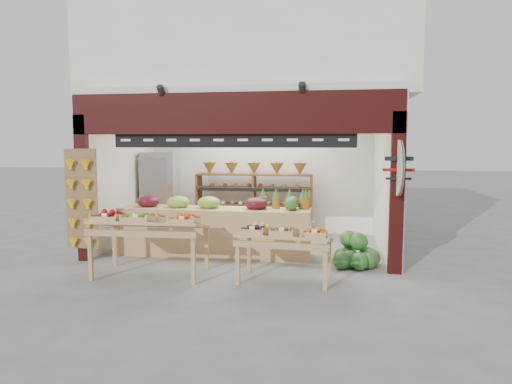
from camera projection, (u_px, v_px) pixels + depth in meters
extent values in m
plane|color=slate|center=(243.00, 252.00, 9.01)|extent=(60.00, 60.00, 0.00)
cube|color=silver|center=(260.00, 170.00, 11.10)|extent=(5.76, 0.18, 3.00)
cube|color=silver|center=(121.00, 173.00, 9.87)|extent=(0.18, 3.38, 3.00)
cube|color=silver|center=(387.00, 176.00, 9.02)|extent=(0.18, 3.38, 3.00)
cube|color=silver|center=(248.00, 98.00, 9.28)|extent=(5.76, 3.38, 0.12)
cube|color=silver|center=(256.00, 52.00, 10.24)|extent=(6.36, 4.60, 2.40)
cube|color=black|center=(231.00, 113.00, 7.70)|extent=(5.70, 0.14, 0.70)
cube|color=black|center=(83.00, 189.00, 8.26)|extent=(0.22, 0.14, 2.65)
cube|color=black|center=(397.00, 194.00, 7.42)|extent=(0.22, 0.14, 2.65)
cube|color=black|center=(232.00, 140.00, 7.78)|extent=(4.20, 0.05, 0.26)
cylinder|color=white|center=(238.00, 125.00, 7.80)|extent=(0.34, 0.05, 0.34)
cube|color=#916742|center=(82.00, 199.00, 8.19)|extent=(0.60, 0.04, 1.80)
cylinder|color=#B2E0C1|center=(399.00, 168.00, 7.29)|extent=(0.04, 0.90, 0.90)
cylinder|color=maroon|center=(399.00, 168.00, 7.26)|extent=(0.01, 0.92, 0.92)
cube|color=brown|center=(199.00, 204.00, 10.90)|extent=(0.05, 0.44, 1.42)
cube|color=brown|center=(254.00, 205.00, 10.70)|extent=(0.05, 0.44, 1.42)
cube|color=brown|center=(311.00, 206.00, 10.50)|extent=(0.05, 0.44, 1.42)
cube|color=brown|center=(254.00, 222.00, 10.74)|extent=(2.67, 0.44, 0.04)
cube|color=brown|center=(254.00, 205.00, 10.70)|extent=(2.67, 0.44, 0.04)
cube|color=brown|center=(254.00, 188.00, 10.66)|extent=(2.67, 0.44, 0.04)
cube|color=brown|center=(254.00, 175.00, 10.63)|extent=(2.67, 0.44, 0.04)
cone|color=olive|center=(210.00, 168.00, 10.77)|extent=(0.32, 0.32, 0.28)
cone|color=olive|center=(232.00, 168.00, 10.69)|extent=(0.32, 0.32, 0.28)
cone|color=olive|center=(254.00, 169.00, 10.61)|extent=(0.32, 0.32, 0.28)
cone|color=olive|center=(277.00, 169.00, 10.53)|extent=(0.32, 0.32, 0.28)
cone|color=olive|center=(300.00, 169.00, 10.45)|extent=(0.32, 0.32, 0.28)
cube|color=silver|center=(160.00, 193.00, 10.78)|extent=(0.88, 0.88, 1.94)
cube|color=beige|center=(139.00, 235.00, 9.88)|extent=(0.45, 0.39, 0.33)
cube|color=beige|center=(141.00, 222.00, 9.84)|extent=(0.41, 0.36, 0.27)
cube|color=#12451D|center=(165.00, 237.00, 9.85)|extent=(0.43, 0.36, 0.27)
cube|color=beige|center=(166.00, 234.00, 10.25)|extent=(0.39, 0.34, 0.25)
cube|color=tan|center=(214.00, 232.00, 8.74)|extent=(3.67, 0.75, 0.92)
ellipsoid|color=#59141E|center=(148.00, 201.00, 8.89)|extent=(0.45, 0.41, 0.24)
ellipsoid|color=#8CB23F|center=(178.00, 202.00, 8.79)|extent=(0.45, 0.41, 0.24)
ellipsoid|color=#8CB23F|center=(209.00, 203.00, 8.69)|extent=(0.45, 0.41, 0.24)
ellipsoid|color=#59141E|center=(256.00, 204.00, 8.55)|extent=(0.45, 0.41, 0.24)
cylinder|color=olive|center=(263.00, 202.00, 8.68)|extent=(0.15, 0.15, 0.22)
cylinder|color=olive|center=(276.00, 203.00, 8.64)|extent=(0.15, 0.15, 0.22)
cylinder|color=olive|center=(289.00, 203.00, 8.60)|extent=(0.15, 0.15, 0.22)
cylinder|color=olive|center=(303.00, 203.00, 8.56)|extent=(0.15, 0.15, 0.22)
cylinder|color=olive|center=(306.00, 203.00, 8.55)|extent=(0.15, 0.15, 0.22)
cube|color=tan|center=(151.00, 225.00, 7.38)|extent=(1.79, 1.03, 0.26)
cube|color=tan|center=(91.00, 258.00, 7.10)|extent=(0.06, 0.06, 0.73)
cube|color=tan|center=(193.00, 261.00, 6.90)|extent=(0.06, 0.06, 0.73)
cube|color=tan|center=(115.00, 246.00, 7.97)|extent=(0.06, 0.06, 0.73)
cube|color=tan|center=(207.00, 248.00, 7.76)|extent=(0.06, 0.06, 0.73)
cube|color=tan|center=(285.00, 238.00, 7.07)|extent=(1.50, 0.91, 0.22)
cube|color=tan|center=(238.00, 266.00, 6.93)|extent=(0.06, 0.06, 0.58)
cube|color=tan|center=(325.00, 271.00, 6.63)|extent=(0.06, 0.06, 0.58)
cube|color=tan|center=(249.00, 255.00, 7.60)|extent=(0.06, 0.06, 0.58)
cube|color=tan|center=(329.00, 260.00, 7.30)|extent=(0.06, 0.06, 0.58)
sphere|color=#184A1A|center=(349.00, 259.00, 7.84)|extent=(0.31, 0.31, 0.31)
sphere|color=#184A1A|center=(369.00, 260.00, 7.79)|extent=(0.31, 0.31, 0.31)
sphere|color=#184A1A|center=(348.00, 255.00, 8.17)|extent=(0.31, 0.31, 0.31)
sphere|color=#184A1A|center=(368.00, 255.00, 8.12)|extent=(0.31, 0.31, 0.31)
sphere|color=#184A1A|center=(359.00, 242.00, 7.95)|extent=(0.31, 0.31, 0.31)
sphere|color=#184A1A|center=(360.00, 261.00, 7.70)|extent=(0.31, 0.31, 0.31)
sphere|color=#184A1A|center=(342.00, 257.00, 8.02)|extent=(0.31, 0.31, 0.31)
sphere|color=#184A1A|center=(349.00, 239.00, 8.16)|extent=(0.31, 0.31, 0.31)
sphere|color=#184A1A|center=(372.00, 257.00, 7.98)|extent=(0.31, 0.31, 0.31)
sphere|color=#184A1A|center=(342.00, 260.00, 7.77)|extent=(0.31, 0.31, 0.31)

